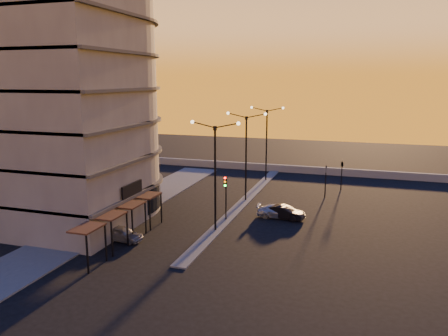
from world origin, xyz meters
TOP-DOWN VIEW (x-y plane):
  - ground at (0.00, 0.00)m, footprint 120.00×120.00m
  - sidewalk_west at (-10.50, 4.00)m, footprint 5.00×40.00m
  - median at (0.00, 10.00)m, footprint 1.20×36.00m
  - parapet at (2.00, 26.00)m, footprint 44.00×0.50m
  - building at (-14.00, 0.03)m, footprint 14.35×17.08m
  - streetlamp_near at (0.00, 0.00)m, footprint 4.32×0.32m
  - streetlamp_mid at (0.00, 10.00)m, footprint 4.32×0.32m
  - streetlamp_far at (0.00, 20.00)m, footprint 4.32×0.32m
  - traffic_light_main at (0.00, 2.87)m, footprint 0.28×0.44m
  - signal_east_a at (8.00, 14.00)m, footprint 0.13×0.16m
  - signal_east_b at (9.50, 18.00)m, footprint 0.42×1.99m
  - car_hatchback at (-6.50, -4.51)m, footprint 3.68×1.68m
  - car_sedan at (5.00, 5.16)m, footprint 4.01×1.92m
  - car_wagon at (4.50, 5.32)m, footprint 4.24×1.95m

SIDE VIEW (x-z plane):
  - ground at x=0.00m, z-range 0.00..0.00m
  - sidewalk_west at x=-10.50m, z-range 0.00..0.12m
  - median at x=0.00m, z-range 0.00..0.12m
  - parapet at x=2.00m, z-range 0.00..1.00m
  - car_wagon at x=4.50m, z-range 0.00..1.20m
  - car_hatchback at x=-6.50m, z-range 0.00..1.23m
  - car_sedan at x=5.00m, z-range 0.00..1.27m
  - signal_east_a at x=8.00m, z-range 0.13..3.73m
  - traffic_light_main at x=0.00m, z-range 0.76..5.01m
  - signal_east_b at x=9.50m, z-range 1.30..4.90m
  - streetlamp_near at x=0.00m, z-range 0.84..10.35m
  - streetlamp_mid at x=0.00m, z-range 0.84..10.35m
  - streetlamp_far at x=0.00m, z-range 0.84..10.35m
  - building at x=-14.00m, z-range -0.59..24.41m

